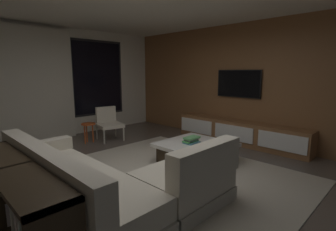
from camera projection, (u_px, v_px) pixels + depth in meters
The scene contains 12 objects.
floor at pixel (149, 181), 3.79m from camera, with size 9.20×9.20×0.00m, color #564C44.
back_wall_with_window at pixel (46, 83), 6.03m from camera, with size 6.60×0.30×2.70m.
media_wall at pixel (251, 84), 5.71m from camera, with size 0.12×7.80×2.70m.
area_rug at pixel (170, 176), 3.96m from camera, with size 3.20×3.80×0.01m, color #ADA391.
sectional_couch at pixel (105, 185), 3.01m from camera, with size 1.98×2.50×0.82m.
coffee_table at pixel (196, 152), 4.55m from camera, with size 1.16×1.16×0.36m.
book_stack_on_coffee_table at pixel (191, 140), 4.52m from camera, with size 0.30×0.20×0.11m.
accent_chair_near_window at pixel (108, 122), 6.10m from camera, with size 0.64×0.65×0.78m.
side_stool at pixel (88, 127), 5.78m from camera, with size 0.32×0.32×0.46m.
media_console at pixel (240, 133), 5.72m from camera, with size 0.46×3.10×0.52m.
mounted_tv at pixel (239, 84), 5.80m from camera, with size 0.05×1.08×0.63m.
console_table_behind_couch at pixel (15, 198), 2.44m from camera, with size 0.40×2.10×0.74m.
Camera 1 is at (-2.34, -2.71, 1.61)m, focal length 27.12 mm.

